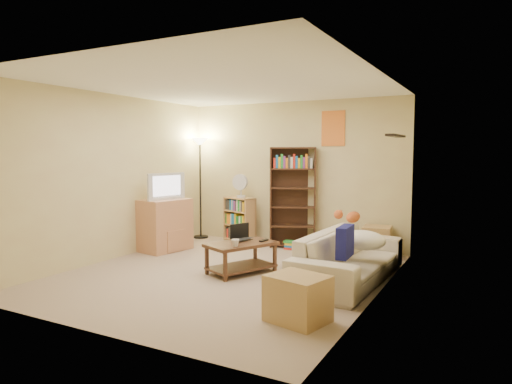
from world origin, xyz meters
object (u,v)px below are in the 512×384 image
television (163,186)px  end_cabinet (298,298)px  tv_stand (164,225)px  sofa (349,257)px  desk_fan (240,185)px  coffee_table (241,254)px  tall_bookshelf (293,195)px  short_bookshelf (239,219)px  floor_lamp (200,158)px  mug (235,243)px  tabby_cat (350,217)px  laptop (245,240)px  side_table (377,242)px

television → end_cabinet: bearing=-110.5°
tv_stand → television: bearing=0.0°
sofa → desk_fan: desk_fan is taller
coffee_table → desk_fan: desk_fan is taller
tall_bookshelf → end_cabinet: bearing=-88.1°
sofa → television: size_ratio=2.82×
short_bookshelf → end_cabinet: short_bookshelf is taller
television → short_bookshelf: size_ratio=0.94×
sofa → floor_lamp: size_ratio=1.14×
mug → coffee_table: bearing=102.8°
mug → tall_bookshelf: (-0.13, 2.14, 0.44)m
television → floor_lamp: 1.28m
tabby_cat → desk_fan: bearing=162.7°
sofa → television: television is taller
end_cabinet → coffee_table: bearing=136.8°
tall_bookshelf → mug: bearing=-109.0°
sofa → desk_fan: bearing=61.1°
sofa → television: bearing=86.7°
coffee_table → tall_bookshelf: size_ratio=0.62×
sofa → end_cabinet: (-0.04, -1.59, -0.09)m
tv_stand → tall_bookshelf: size_ratio=0.50×
tabby_cat → tv_stand: (-3.01, -0.48, -0.28)m
sofa → laptop: (-1.41, -0.18, 0.12)m
sofa → coffee_table: size_ratio=2.04×
floor_lamp → side_table: size_ratio=3.94×
mug → television: (-1.91, 0.90, 0.61)m
short_bookshelf → mug: bearing=-41.3°
desk_fan → end_cabinet: bearing=-52.0°
mug → side_table: 2.47m
television → tall_bookshelf: bearing=-44.6°
coffee_table → short_bookshelf: size_ratio=1.30×
tall_bookshelf → end_cabinet: tall_bookshelf is taller
desk_fan → tv_stand: bearing=-123.6°
sofa → floor_lamp: 3.88m
end_cabinet → tabby_cat: bearing=94.7°
end_cabinet → television: bearing=149.0°
end_cabinet → desk_fan: bearing=128.0°
sofa → tall_bookshelf: bearing=45.6°
television → desk_fan: (0.78, 1.18, -0.03)m
tabby_cat → tall_bookshelf: tall_bookshelf is taller
tabby_cat → coffee_table: bearing=-135.8°
sofa → short_bookshelf: short_bookshelf is taller
laptop → desk_fan: 2.10m
laptop → short_bookshelf: short_bookshelf is taller
floor_lamp → coffee_table: bearing=-43.5°
tabby_cat → floor_lamp: 3.30m
laptop → side_table: size_ratio=0.77×
tabby_cat → coffee_table: 1.68m
coffee_table → short_bookshelf: short_bookshelf is taller
floor_lamp → tv_stand: bearing=-85.2°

